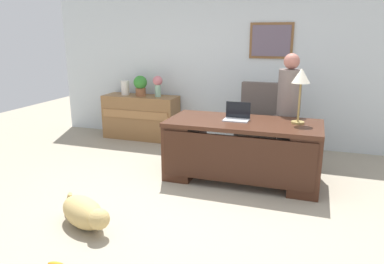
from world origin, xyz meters
name	(u,v)px	position (x,y,z in m)	size (l,w,h in m)	color
ground_plane	(192,203)	(0.00, 0.00, 0.00)	(12.00, 12.00, 0.00)	#9E937F
back_wall	(241,65)	(0.00, 2.60, 1.35)	(7.00, 0.16, 2.70)	silver
desk	(242,149)	(0.39, 0.86, 0.43)	(1.94, 0.90, 0.78)	#422316
credenza	(141,117)	(-1.75, 2.25, 0.39)	(1.36, 0.50, 0.79)	olive
armchair	(258,126)	(0.45, 1.84, 0.50)	(0.60, 0.59, 1.15)	#564C47
person_standing	(288,111)	(0.89, 1.54, 0.83)	(0.32, 0.32, 1.61)	#262323
dog_lying	(85,213)	(-0.82, -0.84, 0.16)	(0.72, 0.54, 0.30)	tan
laptop	(237,116)	(0.30, 0.94, 0.84)	(0.32, 0.22, 0.23)	#B2B5BA
desk_lamp	(301,80)	(1.05, 1.00, 1.33)	(0.22, 0.22, 0.68)	#9E8447
vase_with_flowers	(158,84)	(-1.40, 2.25, 1.01)	(0.17, 0.17, 0.37)	#8EBDA1
vase_empty	(125,88)	(-2.05, 2.25, 0.92)	(0.15, 0.15, 0.26)	silver
potted_plant	(140,85)	(-1.74, 2.25, 0.98)	(0.24, 0.24, 0.36)	brown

